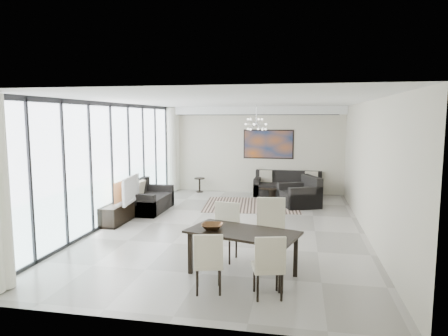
% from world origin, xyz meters
% --- Properties ---
extents(room_shell, '(6.00, 9.00, 2.90)m').
position_xyz_m(room_shell, '(0.46, 0.00, 1.45)').
color(room_shell, '#A8A39B').
rests_on(room_shell, ground).
extents(window_wall, '(0.37, 8.95, 2.90)m').
position_xyz_m(window_wall, '(-2.86, 0.00, 1.47)').
color(window_wall, silver).
rests_on(window_wall, floor).
extents(soffit, '(5.98, 0.40, 0.26)m').
position_xyz_m(soffit, '(0.00, 4.30, 2.77)').
color(soffit, white).
rests_on(soffit, room_shell).
extents(painting, '(1.68, 0.04, 0.98)m').
position_xyz_m(painting, '(0.50, 4.47, 1.65)').
color(painting, '#B05318').
rests_on(painting, room_shell).
extents(chandelier, '(0.66, 0.66, 0.71)m').
position_xyz_m(chandelier, '(0.30, 2.50, 2.35)').
color(chandelier, silver).
rests_on(chandelier, room_shell).
extents(rug, '(2.90, 2.34, 0.01)m').
position_xyz_m(rug, '(0.19, 2.41, 0.01)').
color(rug, black).
rests_on(rug, floor).
extents(coffee_table, '(0.93, 0.93, 0.33)m').
position_xyz_m(coffee_table, '(0.71, 3.75, 0.18)').
color(coffee_table, black).
rests_on(coffee_table, floor).
extents(bowl_coffee, '(0.22, 0.22, 0.07)m').
position_xyz_m(bowl_coffee, '(0.63, 3.73, 0.36)').
color(bowl_coffee, brown).
rests_on(bowl_coffee, coffee_table).
extents(sofa_main, '(2.18, 0.89, 0.79)m').
position_xyz_m(sofa_main, '(1.19, 4.07, 0.27)').
color(sofa_main, black).
rests_on(sofa_main, floor).
extents(loveseat, '(0.93, 1.65, 0.82)m').
position_xyz_m(loveseat, '(-2.55, 1.19, 0.28)').
color(loveseat, black).
rests_on(loveseat, floor).
extents(armchair, '(1.31, 1.34, 0.86)m').
position_xyz_m(armchair, '(1.59, 2.54, 0.30)').
color(armchair, black).
rests_on(armchair, floor).
extents(side_table, '(0.36, 0.36, 0.49)m').
position_xyz_m(side_table, '(-1.81, 4.15, 0.33)').
color(side_table, black).
rests_on(side_table, floor).
extents(tv_console, '(0.42, 1.50, 0.47)m').
position_xyz_m(tv_console, '(-2.76, -0.02, 0.23)').
color(tv_console, black).
rests_on(tv_console, floor).
extents(television, '(0.27, 1.15, 0.65)m').
position_xyz_m(television, '(-2.60, 0.03, 0.79)').
color(television, gray).
rests_on(television, tv_console).
extents(dining_table, '(1.93, 1.35, 0.73)m').
position_xyz_m(dining_table, '(0.67, -2.79, 0.64)').
color(dining_table, black).
rests_on(dining_table, floor).
extents(dining_chair_sw, '(0.50, 0.50, 0.91)m').
position_xyz_m(dining_chair_sw, '(0.29, -3.57, 0.52)').
color(dining_chair_sw, beige).
rests_on(dining_chair_sw, floor).
extents(dining_chair_se, '(0.52, 0.52, 0.93)m').
position_xyz_m(dining_chair_se, '(1.16, -3.59, 0.53)').
color(dining_chair_se, beige).
rests_on(dining_chair_se, floor).
extents(dining_chair_nw, '(0.54, 0.54, 1.01)m').
position_xyz_m(dining_chair_nw, '(0.25, -2.07, 0.58)').
color(dining_chair_nw, beige).
rests_on(dining_chair_nw, floor).
extents(dining_chair_ne, '(0.56, 0.56, 1.11)m').
position_xyz_m(dining_chair_ne, '(1.07, -1.97, 0.64)').
color(dining_chair_ne, beige).
rests_on(dining_chair_ne, floor).
extents(bowl_dining, '(0.39, 0.39, 0.09)m').
position_xyz_m(bowl_dining, '(0.17, -2.77, 0.77)').
color(bowl_dining, brown).
rests_on(bowl_dining, dining_table).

